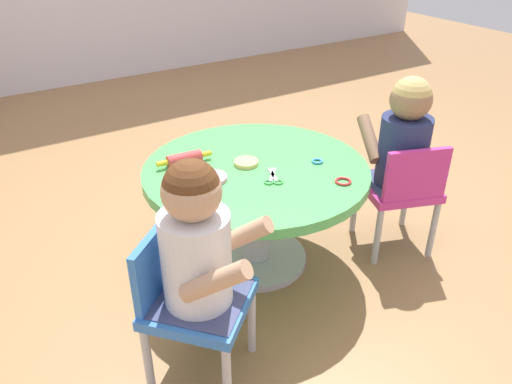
% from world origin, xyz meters
% --- Properties ---
extents(ground_plane, '(10.00, 10.00, 0.00)m').
position_xyz_m(ground_plane, '(0.00, 0.00, 0.00)').
color(ground_plane, '#9E7247').
extents(craft_table, '(0.91, 0.91, 0.46)m').
position_xyz_m(craft_table, '(0.00, 0.00, 0.36)').
color(craft_table, silver).
rests_on(craft_table, ground).
extents(child_chair_left, '(0.42, 0.42, 0.54)m').
position_xyz_m(child_chair_left, '(-0.49, -0.40, 0.31)').
color(child_chair_left, '#B7B7BC').
rests_on(child_chair_left, ground).
extents(seated_child_left, '(0.43, 0.44, 0.51)m').
position_xyz_m(seated_child_left, '(-0.47, -0.43, 0.53)').
color(seated_child_left, '#3F4772').
rests_on(seated_child_left, ground).
extents(child_chair_right, '(0.38, 0.38, 0.54)m').
position_xyz_m(child_chair_right, '(0.58, -0.25, 0.31)').
color(child_chair_right, '#B7B7BC').
rests_on(child_chair_right, ground).
extents(seated_child_right, '(0.37, 0.42, 0.51)m').
position_xyz_m(seated_child_right, '(0.60, -0.21, 0.53)').
color(seated_child_right, '#3F4772').
rests_on(seated_child_right, ground).
extents(rolling_pin, '(0.23, 0.06, 0.05)m').
position_xyz_m(rolling_pin, '(-0.23, 0.17, 0.49)').
color(rolling_pin, '#D83F3F').
rests_on(rolling_pin, craft_table).
extents(craft_scissors, '(0.11, 0.14, 0.01)m').
position_xyz_m(craft_scissors, '(-0.00, -0.13, 0.47)').
color(craft_scissors, silver).
rests_on(craft_scissors, craft_table).
extents(playdough_blob_0, '(0.12, 0.12, 0.01)m').
position_xyz_m(playdough_blob_0, '(-0.20, -0.00, 0.47)').
color(playdough_blob_0, pink).
rests_on(playdough_blob_0, craft_table).
extents(playdough_blob_1, '(0.10, 0.10, 0.02)m').
position_xyz_m(playdough_blob_1, '(-0.02, 0.04, 0.47)').
color(playdough_blob_1, '#F2CC72').
rests_on(playdough_blob_1, craft_table).
extents(cookie_cutter_0, '(0.06, 0.06, 0.01)m').
position_xyz_m(cookie_cutter_0, '(0.21, -0.28, 0.47)').
color(cookie_cutter_0, red).
rests_on(cookie_cutter_0, craft_table).
extents(cookie_cutter_1, '(0.05, 0.05, 0.01)m').
position_xyz_m(cookie_cutter_1, '(0.23, -0.10, 0.47)').
color(cookie_cutter_1, '#3F99D8').
rests_on(cookie_cutter_1, craft_table).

